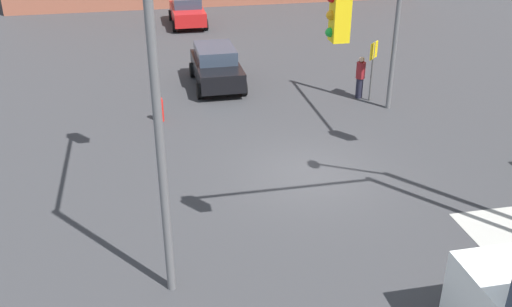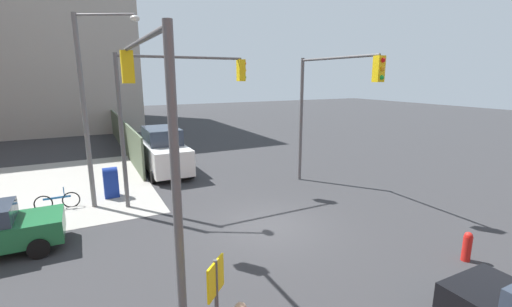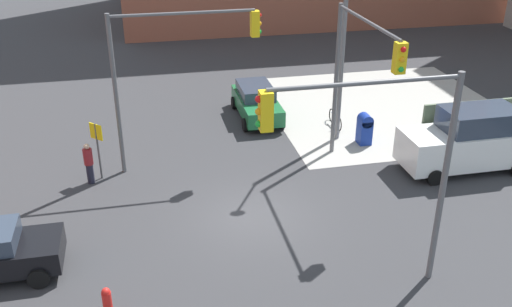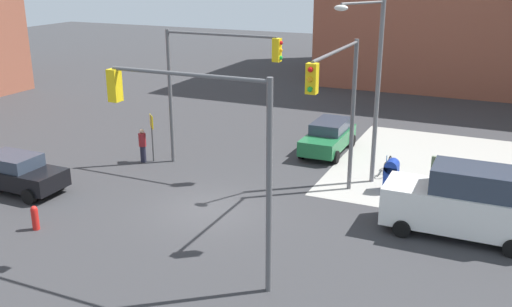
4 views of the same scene
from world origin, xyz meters
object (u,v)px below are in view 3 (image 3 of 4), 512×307
object	(u,v)px
traffic_signal_se_corner	(378,145)
street_lamp_corner	(342,41)
traffic_signal_nw_corner	(172,59)
bicycle_leaning_on_fence	(335,119)
mailbox_blue	(365,128)
fire_hydrant	(107,302)
pedestrian_crossing	(89,163)
traffic_signal_ne_corner	(358,65)
coupe_green	(257,101)
van_white_delivery	(469,140)

from	to	relation	value
traffic_signal_se_corner	street_lamp_corner	xyz separation A→B (m)	(2.61, 9.98, 0.07)
traffic_signal_nw_corner	bicycle_leaning_on_fence	distance (m)	9.34
mailbox_blue	fire_hydrant	size ratio (longest dim) A/B	1.52
pedestrian_crossing	traffic_signal_se_corner	bearing A→B (deg)	-111.58
traffic_signal_ne_corner	coupe_green	world-z (taller)	traffic_signal_ne_corner
traffic_signal_ne_corner	traffic_signal_se_corner	bearing A→B (deg)	-107.27
mailbox_blue	coupe_green	size ratio (longest dim) A/B	0.32
street_lamp_corner	mailbox_blue	world-z (taller)	street_lamp_corner
mailbox_blue	coupe_green	world-z (taller)	coupe_green
traffic_signal_ne_corner	mailbox_blue	xyz separation A→B (m)	(1.70, 2.75, -3.89)
mailbox_blue	traffic_signal_se_corner	bearing A→B (deg)	-111.79
traffic_signal_se_corner	traffic_signal_ne_corner	xyz separation A→B (m)	(2.10, 6.75, 0.02)
fire_hydrant	van_white_delivery	size ratio (longest dim) A/B	0.17
coupe_green	mailbox_blue	bearing A→B (deg)	-45.25
van_white_delivery	bicycle_leaning_on_fence	xyz separation A→B (m)	(-3.81, 5.40, -0.93)
traffic_signal_ne_corner	van_white_delivery	size ratio (longest dim) A/B	1.20
street_lamp_corner	coupe_green	xyz separation A→B (m)	(-2.92, 3.66, -3.86)
pedestrian_crossing	traffic_signal_nw_corner	bearing A→B (deg)	-55.11
fire_hydrant	van_white_delivery	world-z (taller)	van_white_delivery
traffic_signal_nw_corner	coupe_green	world-z (taller)	traffic_signal_nw_corner
traffic_signal_nw_corner	traffic_signal_ne_corner	bearing A→B (deg)	-18.46
traffic_signal_ne_corner	van_white_delivery	xyz separation A→B (m)	(4.91, -0.45, -3.37)
bicycle_leaning_on_fence	coupe_green	bearing A→B (deg)	151.00
pedestrian_crossing	traffic_signal_ne_corner	bearing A→B (deg)	-74.80
traffic_signal_nw_corner	pedestrian_crossing	bearing A→B (deg)	-168.87
traffic_signal_nw_corner	traffic_signal_ne_corner	distance (m)	7.11
fire_hydrant	van_white_delivery	xyz separation A→B (m)	(14.41, 6.00, 0.79)
traffic_signal_ne_corner	coupe_green	distance (m)	8.23
coupe_green	van_white_delivery	xyz separation A→B (m)	(7.32, -7.34, 0.44)
fire_hydrant	pedestrian_crossing	distance (m)	8.05
mailbox_blue	fire_hydrant	bearing A→B (deg)	-140.60
street_lamp_corner	traffic_signal_se_corner	bearing A→B (deg)	-104.68
traffic_signal_se_corner	mailbox_blue	xyz separation A→B (m)	(3.80, 9.50, -3.87)
mailbox_blue	van_white_delivery	size ratio (longest dim) A/B	0.26
traffic_signal_ne_corner	bicycle_leaning_on_fence	world-z (taller)	traffic_signal_ne_corner
van_white_delivery	pedestrian_crossing	world-z (taller)	van_white_delivery
street_lamp_corner	coupe_green	world-z (taller)	street_lamp_corner
van_white_delivery	bicycle_leaning_on_fence	world-z (taller)	van_white_delivery
traffic_signal_ne_corner	coupe_green	xyz separation A→B (m)	(-2.40, 6.89, -3.81)
traffic_signal_nw_corner	street_lamp_corner	distance (m)	7.32
van_white_delivery	traffic_signal_ne_corner	bearing A→B (deg)	174.77
traffic_signal_ne_corner	street_lamp_corner	size ratio (longest dim) A/B	0.81
street_lamp_corner	coupe_green	size ratio (longest dim) A/B	1.79
mailbox_blue	pedestrian_crossing	xyz separation A→B (m)	(-12.00, -1.20, 0.12)
coupe_green	bicycle_leaning_on_fence	bearing A→B (deg)	-29.00
fire_hydrant	pedestrian_crossing	world-z (taller)	pedestrian_crossing
coupe_green	traffic_signal_nw_corner	bearing A→B (deg)	-133.10
street_lamp_corner	bicycle_leaning_on_fence	world-z (taller)	street_lamp_corner
van_white_delivery	pedestrian_crossing	bearing A→B (deg)	172.51
traffic_signal_nw_corner	van_white_delivery	world-z (taller)	traffic_signal_nw_corner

